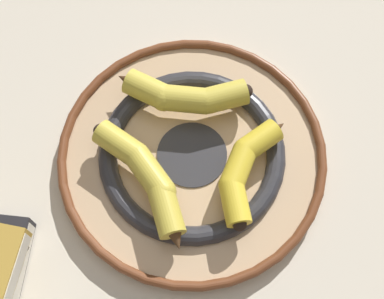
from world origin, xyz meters
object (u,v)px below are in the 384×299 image
at_px(decorative_bowl, 192,155).
at_px(banana_a, 147,178).
at_px(banana_b, 183,95).
at_px(banana_c, 245,168).

distance_m(decorative_bowl, banana_a, 0.09).
distance_m(banana_a, banana_b, 0.14).
relative_size(banana_a, banana_c, 1.24).
height_order(banana_a, banana_b, banana_b).
xyz_separation_m(banana_a, banana_b, (-0.05, 0.13, 0.00)).
distance_m(decorative_bowl, banana_c, 0.09).
xyz_separation_m(decorative_bowl, banana_a, (-0.01, -0.08, 0.04)).
height_order(banana_a, banana_c, banana_a).
bearing_deg(banana_c, banana_b, -120.56).
bearing_deg(decorative_bowl, banana_c, 16.32).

